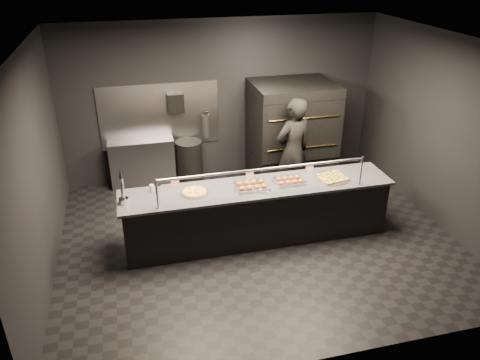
# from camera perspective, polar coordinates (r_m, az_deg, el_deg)

# --- Properties ---
(room) EXTENTS (6.04, 6.00, 3.00)m
(room) POSITION_cam_1_polar(r_m,az_deg,el_deg) (6.76, 1.98, 3.74)
(room) COLOR black
(room) RESTS_ON ground
(service_counter) EXTENTS (4.10, 0.78, 1.37)m
(service_counter) POSITION_cam_1_polar(r_m,az_deg,el_deg) (7.19, 2.14, -3.99)
(service_counter) COLOR black
(service_counter) RESTS_ON ground
(pizza_oven) EXTENTS (1.50, 1.23, 1.91)m
(pizza_oven) POSITION_cam_1_polar(r_m,az_deg,el_deg) (8.94, 6.28, 5.83)
(pizza_oven) COLOR black
(pizza_oven) RESTS_ON ground
(prep_shelf) EXTENTS (1.20, 0.35, 0.90)m
(prep_shelf) POSITION_cam_1_polar(r_m,az_deg,el_deg) (9.03, -11.79, 2.07)
(prep_shelf) COLOR #99999E
(prep_shelf) RESTS_ON ground
(towel_dispenser) EXTENTS (0.30, 0.20, 0.35)m
(towel_dispenser) POSITION_cam_1_polar(r_m,az_deg,el_deg) (8.75, -7.87, 9.31)
(towel_dispenser) COLOR black
(towel_dispenser) RESTS_ON room
(fire_extinguisher) EXTENTS (0.14, 0.14, 0.51)m
(fire_extinguisher) POSITION_cam_1_polar(r_m,az_deg,el_deg) (8.99, -4.18, 6.66)
(fire_extinguisher) COLOR #B2B2B7
(fire_extinguisher) RESTS_ON room
(beer_tap) EXTENTS (0.14, 0.19, 0.52)m
(beer_tap) POSITION_cam_1_polar(r_m,az_deg,el_deg) (6.64, -14.09, -1.63)
(beer_tap) COLOR silver
(beer_tap) RESTS_ON service_counter
(round_pizza) EXTENTS (0.41, 0.41, 0.03)m
(round_pizza) POSITION_cam_1_polar(r_m,az_deg,el_deg) (6.79, -5.56, -1.48)
(round_pizza) COLOR silver
(round_pizza) RESTS_ON service_counter
(slider_tray_a) EXTENTS (0.58, 0.50, 0.08)m
(slider_tray_a) POSITION_cam_1_polar(r_m,az_deg,el_deg) (6.92, 1.43, -0.67)
(slider_tray_a) COLOR silver
(slider_tray_a) RESTS_ON service_counter
(slider_tray_b) EXTENTS (0.50, 0.41, 0.07)m
(slider_tray_b) POSITION_cam_1_polar(r_m,az_deg,el_deg) (7.10, 6.06, -0.07)
(slider_tray_b) COLOR silver
(slider_tray_b) RESTS_ON service_counter
(square_pizza) EXTENTS (0.51, 0.51, 0.05)m
(square_pizza) POSITION_cam_1_polar(r_m,az_deg,el_deg) (7.32, 11.18, 0.31)
(square_pizza) COLOR silver
(square_pizza) RESTS_ON service_counter
(condiment_jar) EXTENTS (0.16, 0.06, 0.11)m
(condiment_jar) POSITION_cam_1_polar(r_m,az_deg,el_deg) (6.91, -10.44, -0.98)
(condiment_jar) COLOR silver
(condiment_jar) RESTS_ON service_counter
(tent_cards) EXTENTS (2.25, 0.04, 0.15)m
(tent_cards) POSITION_cam_1_polar(r_m,az_deg,el_deg) (7.15, 0.77, 0.68)
(tent_cards) COLOR white
(tent_cards) RESTS_ON service_counter
(trash_bin) EXTENTS (0.50, 0.50, 0.84)m
(trash_bin) POSITION_cam_1_polar(r_m,az_deg,el_deg) (9.01, -6.18, 2.22)
(trash_bin) COLOR black
(trash_bin) RESTS_ON ground
(worker) EXTENTS (0.79, 0.64, 1.90)m
(worker) POSITION_cam_1_polar(r_m,az_deg,el_deg) (8.13, 6.45, 3.50)
(worker) COLOR black
(worker) RESTS_ON ground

